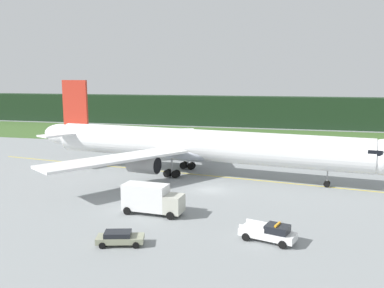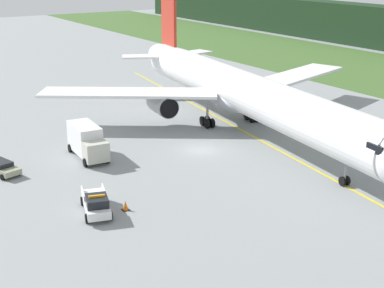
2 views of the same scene
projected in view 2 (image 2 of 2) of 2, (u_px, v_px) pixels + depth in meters
The scene contains 7 objects.
ground at pixel (201, 150), 64.07m from camera, with size 320.00×320.00×0.00m, color gray.
taxiway_centerline_main at pixel (243, 131), 71.10m from camera, with size 81.90×0.30×0.01m, color yellow.
airliner at pixel (241, 92), 70.31m from camera, with size 60.33×45.55×15.05m.
ops_pickup_truck at pixel (96, 203), 48.08m from camera, with size 5.66×3.32×1.94m.
catering_truck at pixel (87, 141), 61.33m from camera, with size 7.15×3.08×3.60m.
staff_car at pixel (1, 167), 56.92m from camera, with size 4.71×2.93×1.30m.
apron_cone at pixel (125, 206), 48.86m from camera, with size 0.64×0.64×0.80m.
Camera 2 is at (50.86, -33.18, 20.47)m, focal length 54.11 mm.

